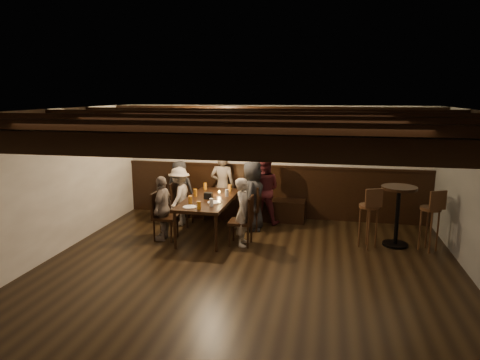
% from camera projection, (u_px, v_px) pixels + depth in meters
% --- Properties ---
extents(room, '(7.00, 7.00, 7.00)m').
position_uv_depth(room, '(250.00, 179.00, 7.98)').
color(room, black).
rests_on(room, ground).
extents(dining_table, '(0.85, 1.87, 0.70)m').
position_uv_depth(dining_table, '(209.00, 201.00, 8.05)').
color(dining_table, black).
rests_on(dining_table, floor).
extents(chair_left_near, '(0.40, 0.40, 0.87)m').
position_uv_depth(chair_left_near, '(181.00, 212.00, 8.70)').
color(chair_left_near, black).
rests_on(chair_left_near, floor).
extents(chair_left_far, '(0.40, 0.40, 0.88)m').
position_uv_depth(chair_left_far, '(165.00, 225.00, 7.84)').
color(chair_left_far, black).
rests_on(chair_left_far, floor).
extents(chair_right_near, '(0.41, 0.41, 0.89)m').
position_uv_depth(chair_right_near, '(251.00, 216.00, 8.42)').
color(chair_right_near, black).
rests_on(chair_right_near, floor).
extents(chair_right_far, '(0.40, 0.40, 0.88)m').
position_uv_depth(chair_right_far, '(242.00, 230.00, 7.55)').
color(chair_right_far, black).
rests_on(chair_right_far, floor).
extents(person_bench_left, '(0.61, 0.40, 1.25)m').
position_uv_depth(person_bench_left, '(180.00, 190.00, 9.10)').
color(person_bench_left, black).
rests_on(person_bench_left, floor).
extents(person_bench_centre, '(0.52, 0.34, 1.43)m').
position_uv_depth(person_bench_centre, '(223.00, 186.00, 9.05)').
color(person_bench_centre, slate).
rests_on(person_bench_centre, floor).
extents(person_bench_right, '(0.69, 0.53, 1.41)m').
position_uv_depth(person_bench_right, '(263.00, 190.00, 8.73)').
color(person_bench_right, '#541D23').
rests_on(person_bench_right, floor).
extents(person_left_near, '(0.44, 0.77, 1.19)m').
position_uv_depth(person_left_near, '(179.00, 196.00, 8.64)').
color(person_left_near, '#9F9487').
rests_on(person_left_near, floor).
extents(person_left_far, '(0.29, 0.70, 1.19)m').
position_uv_depth(person_left_far, '(163.00, 208.00, 7.78)').
color(person_left_far, gray).
rests_on(person_left_far, floor).
extents(person_right_near, '(0.44, 0.67, 1.37)m').
position_uv_depth(person_right_near, '(252.00, 195.00, 8.33)').
color(person_right_near, '#242527').
rests_on(person_right_near, floor).
extents(person_right_far, '(0.29, 0.44, 1.21)m').
position_uv_depth(person_right_far, '(243.00, 212.00, 7.48)').
color(person_right_far, '#B0A695').
rests_on(person_right_far, floor).
extents(pint_a, '(0.07, 0.07, 0.14)m').
position_uv_depth(pint_a, '(205.00, 186.00, 8.76)').
color(pint_a, '#BF7219').
rests_on(pint_a, dining_table).
extents(pint_b, '(0.07, 0.07, 0.14)m').
position_uv_depth(pint_b, '(230.00, 188.00, 8.60)').
color(pint_b, '#BF7219').
rests_on(pint_b, dining_table).
extents(pint_c, '(0.07, 0.07, 0.14)m').
position_uv_depth(pint_c, '(195.00, 193.00, 8.18)').
color(pint_c, '#BF7219').
rests_on(pint_c, dining_table).
extents(pint_d, '(0.07, 0.07, 0.14)m').
position_uv_depth(pint_d, '(227.00, 193.00, 8.16)').
color(pint_d, silver).
rests_on(pint_d, dining_table).
extents(pint_e, '(0.07, 0.07, 0.14)m').
position_uv_depth(pint_e, '(190.00, 200.00, 7.64)').
color(pint_e, '#BF7219').
rests_on(pint_e, dining_table).
extents(pint_f, '(0.07, 0.07, 0.14)m').
position_uv_depth(pint_f, '(211.00, 202.00, 7.46)').
color(pint_f, silver).
rests_on(pint_f, dining_table).
extents(pint_g, '(0.07, 0.07, 0.14)m').
position_uv_depth(pint_g, '(199.00, 206.00, 7.25)').
color(pint_g, '#BF7219').
rests_on(pint_g, dining_table).
extents(plate_near, '(0.24, 0.24, 0.01)m').
position_uv_depth(plate_near, '(190.00, 207.00, 7.40)').
color(plate_near, white).
rests_on(plate_near, dining_table).
extents(plate_far, '(0.24, 0.24, 0.01)m').
position_uv_depth(plate_far, '(214.00, 202.00, 7.72)').
color(plate_far, white).
rests_on(plate_far, dining_table).
extents(condiment_caddy, '(0.15, 0.10, 0.12)m').
position_uv_depth(condiment_caddy, '(208.00, 196.00, 7.98)').
color(condiment_caddy, black).
rests_on(condiment_caddy, dining_table).
extents(candle, '(0.05, 0.05, 0.05)m').
position_uv_depth(candle, '(219.00, 194.00, 8.30)').
color(candle, beige).
rests_on(candle, dining_table).
extents(high_top_table, '(0.60, 0.60, 1.07)m').
position_uv_depth(high_top_table, '(398.00, 207.00, 7.42)').
color(high_top_table, black).
rests_on(high_top_table, floor).
extents(bar_stool_left, '(0.37, 0.39, 1.08)m').
position_uv_depth(bar_stool_left, '(368.00, 225.00, 7.38)').
color(bar_stool_left, '#3D2813').
rests_on(bar_stool_left, floor).
extents(bar_stool_right, '(0.38, 0.39, 1.08)m').
position_uv_depth(bar_stool_right, '(429.00, 228.00, 7.23)').
color(bar_stool_right, '#3D2813').
rests_on(bar_stool_right, floor).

